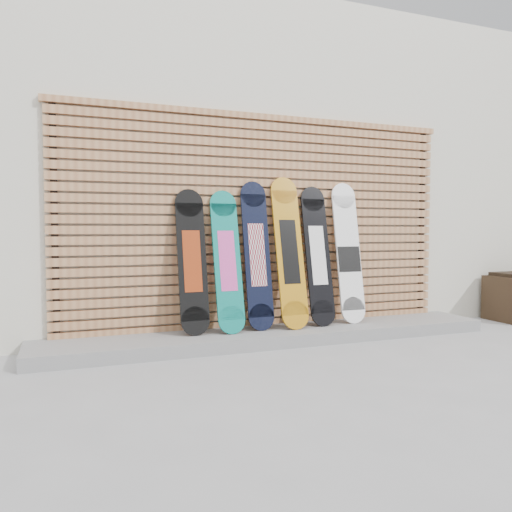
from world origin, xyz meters
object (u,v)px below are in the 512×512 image
at_px(snowboard_4, 318,255).
at_px(snowboard_5, 348,253).
at_px(snowboard_1, 227,261).
at_px(snowboard_2, 257,255).
at_px(snowboard_3, 289,252).
at_px(snowboard_0, 192,261).

bearing_deg(snowboard_4, snowboard_5, 1.80).
relative_size(snowboard_4, snowboard_5, 0.97).
xyz_separation_m(snowboard_4, snowboard_5, (0.37, 0.01, 0.01)).
height_order(snowboard_1, snowboard_2, snowboard_2).
bearing_deg(snowboard_1, snowboard_3, -0.97).
xyz_separation_m(snowboard_0, snowboard_4, (1.34, -0.01, 0.03)).
xyz_separation_m(snowboard_0, snowboard_3, (1.00, -0.04, 0.08)).
height_order(snowboard_0, snowboard_2, snowboard_2).
distance_m(snowboard_0, snowboard_3, 1.00).
xyz_separation_m(snowboard_2, snowboard_5, (1.05, 0.00, -0.00)).
relative_size(snowboard_1, snowboard_4, 0.95).
xyz_separation_m(snowboard_0, snowboard_1, (0.34, -0.03, -0.00)).
height_order(snowboard_1, snowboard_5, snowboard_5).
distance_m(snowboard_3, snowboard_4, 0.34).
height_order(snowboard_3, snowboard_5, snowboard_3).
xyz_separation_m(snowboard_3, snowboard_5, (0.71, 0.04, -0.03)).
relative_size(snowboard_1, snowboard_5, 0.92).
bearing_deg(snowboard_5, snowboard_1, -178.94).
relative_size(snowboard_3, snowboard_4, 1.06).
bearing_deg(snowboard_0, snowboard_3, -2.15).
height_order(snowboard_2, snowboard_5, snowboard_5).
bearing_deg(snowboard_1, snowboard_2, 4.45).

